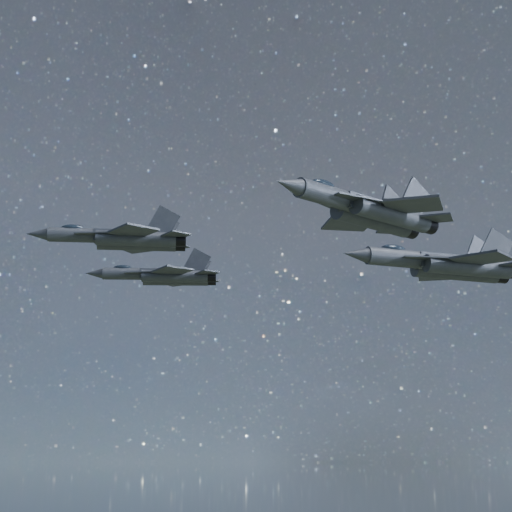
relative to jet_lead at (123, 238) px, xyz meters
name	(u,v)px	position (x,y,z in m)	size (l,w,h in m)	color
jet_lead	(123,238)	(0.00, 0.00, 0.00)	(15.98, 10.96, 4.01)	#31353E
jet_left	(164,276)	(8.07, 19.24, 0.85)	(16.47, 11.16, 4.15)	#31353E
jet_right	(370,211)	(12.81, -27.64, -3.91)	(15.09, 9.93, 3.87)	#31353E
jet_slot	(448,265)	(31.98, -5.52, -1.57)	(20.08, 14.27, 5.11)	#31353E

